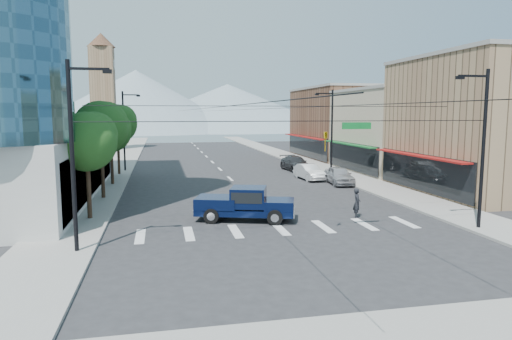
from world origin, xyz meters
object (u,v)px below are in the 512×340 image
(parked_car_far, at_px, (296,163))
(parked_car_near, at_px, (339,175))
(pedestrian, at_px, (357,203))
(pickup_truck, at_px, (245,203))
(parked_car_mid, at_px, (309,172))

(parked_car_far, bearing_deg, parked_car_near, -89.15)
(pedestrian, height_order, parked_car_far, pedestrian)
(pickup_truck, xyz_separation_m, parked_car_mid, (9.41, 15.69, -0.31))
(pickup_truck, distance_m, parked_car_mid, 18.30)
(pickup_truck, bearing_deg, pedestrian, 11.34)
(parked_car_mid, bearing_deg, pickup_truck, -125.69)
(pickup_truck, bearing_deg, parked_car_mid, 76.59)
(pickup_truck, relative_size, parked_car_far, 1.15)
(parked_car_far, bearing_deg, pickup_truck, -118.68)
(pickup_truck, xyz_separation_m, parked_car_near, (11.21, 12.32, -0.25))
(pedestrian, height_order, parked_car_near, pedestrian)
(parked_car_near, bearing_deg, parked_car_far, 100.84)
(parked_car_near, height_order, parked_car_far, parked_car_near)
(pedestrian, xyz_separation_m, parked_car_near, (4.13, 13.09, -0.12))
(pedestrian, bearing_deg, parked_car_mid, 9.83)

